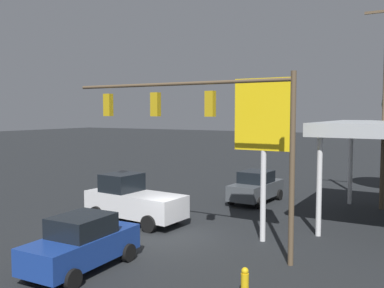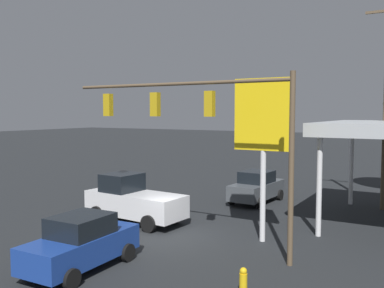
# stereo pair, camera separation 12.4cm
# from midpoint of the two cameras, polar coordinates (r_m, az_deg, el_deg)

# --- Properties ---
(ground_plane) EXTENTS (200.00, 200.00, 0.00)m
(ground_plane) POSITION_cam_midpoint_polar(r_m,az_deg,el_deg) (19.39, -3.22, -12.24)
(ground_plane) COLOR black
(traffic_signal_assembly) EXTENTS (10.07, 0.43, 6.95)m
(traffic_signal_assembly) POSITION_cam_midpoint_polar(r_m,az_deg,el_deg) (16.99, 0.72, 3.45)
(traffic_signal_assembly) COLOR brown
(traffic_signal_assembly) RESTS_ON ground
(price_sign) EXTENTS (2.57, 0.27, 6.93)m
(price_sign) POSITION_cam_midpoint_polar(r_m,az_deg,el_deg) (18.20, 9.39, 2.86)
(price_sign) COLOR silver
(price_sign) RESTS_ON ground
(pickup_parked) EXTENTS (5.32, 2.54, 2.40)m
(pickup_parked) POSITION_cam_midpoint_polar(r_m,az_deg,el_deg) (21.78, -8.04, -7.43)
(pickup_parked) COLOR silver
(pickup_parked) RESTS_ON ground
(sedan_waiting) EXTENTS (2.29, 4.51, 1.93)m
(sedan_waiting) POSITION_cam_midpoint_polar(r_m,az_deg,el_deg) (26.54, 8.41, -5.67)
(sedan_waiting) COLOR #474C51
(sedan_waiting) RESTS_ON ground
(sedan_far) EXTENTS (2.16, 4.45, 1.93)m
(sedan_far) POSITION_cam_midpoint_polar(r_m,az_deg,el_deg) (15.80, -14.67, -12.65)
(sedan_far) COLOR navy
(sedan_far) RESTS_ON ground
(fire_hydrant) EXTENTS (0.24, 0.24, 0.88)m
(fire_hydrant) POSITION_cam_midpoint_polar(r_m,az_deg,el_deg) (13.53, 6.78, -17.78)
(fire_hydrant) COLOR gold
(fire_hydrant) RESTS_ON ground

